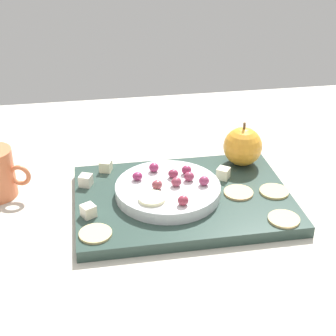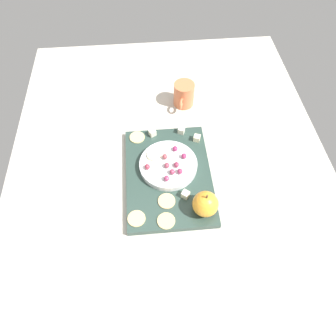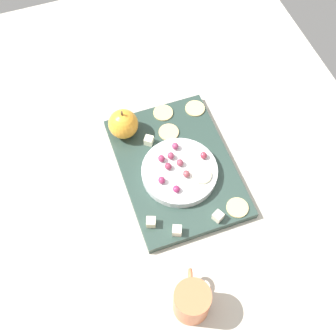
{
  "view_description": "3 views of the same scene",
  "coord_description": "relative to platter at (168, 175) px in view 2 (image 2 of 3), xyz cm",
  "views": [
    {
      "loc": [
        13.69,
        72.78,
        50.67
      ],
      "look_at": [
        1.14,
        -0.25,
        9.85
      ],
      "focal_mm": 53.36,
      "sensor_mm": 36.0,
      "label": 1
    },
    {
      "loc": [
        -52.48,
        5.76,
        83.95
      ],
      "look_at": [
        -1.91,
        1.21,
        9.27
      ],
      "focal_mm": 32.51,
      "sensor_mm": 36.0,
      "label": 2
    },
    {
      "loc": [
        51.67,
        -19.9,
        100.67
      ],
      "look_at": [
        0.27,
        -1.7,
        7.65
      ],
      "focal_mm": 49.4,
      "sensor_mm": 36.0,
      "label": 3
    }
  ],
  "objects": [
    {
      "name": "grape_6",
      "position": [
        -1.28,
        -3.35,
        3.85
      ],
      "size": [
        1.78,
        1.6,
        1.65
      ],
      "primitive_type": "ellipsoid",
      "color": "#922E51",
      "rests_on": "serving_dish"
    },
    {
      "name": "grape_8",
      "position": [
        7.5,
        -2.77,
        3.75
      ],
      "size": [
        1.78,
        1.6,
        1.45
      ],
      "primitive_type": "ellipsoid",
      "color": "#8F2754",
      "rests_on": "serving_dish"
    },
    {
      "name": "grape_3",
      "position": [
        4.6,
        0.74,
        3.81
      ],
      "size": [
        1.78,
        1.6,
        1.58
      ],
      "primitive_type": "ellipsoid",
      "color": "#923F47",
      "rests_on": "serving_dish"
    },
    {
      "name": "cracker_0",
      "position": [
        -9.54,
        1.42,
        1.19
      ],
      "size": [
        5.06,
        5.06,
        0.4
      ],
      "primitive_type": "cylinder",
      "color": "#E5B97B",
      "rests_on": "platter"
    },
    {
      "name": "cup",
      "position": [
        32.23,
        -8.52,
        3.46
      ],
      "size": [
        10.46,
        7.47,
        8.9
      ],
      "color": "#DA7146",
      "rests_on": "table"
    },
    {
      "name": "grape_5",
      "position": [
        1.3,
        6.35,
        3.85
      ],
      "size": [
        1.78,
        1.6,
        1.66
      ],
      "primitive_type": "ellipsoid",
      "color": "#952F41",
      "rests_on": "serving_dish"
    },
    {
      "name": "cheese_cube_3",
      "position": [
        16.39,
        -5.86,
        2.02
      ],
      "size": [
        2.69,
        2.69,
        2.05
      ],
      "primitive_type": "cube",
      "rotation": [
        0.0,
        0.0,
        1.17
      ],
      "color": "#EEE4CB",
      "rests_on": "platter"
    },
    {
      "name": "apple_slice_0",
      "position": [
        5.93,
        4.06,
        3.32
      ],
      "size": [
        4.43,
        4.43,
        0.6
      ],
      "primitive_type": "cylinder",
      "color": "beige",
      "rests_on": "serving_dish"
    },
    {
      "name": "cheese_cube_2",
      "position": [
        16.24,
        3.97,
        2.02
      ],
      "size": [
        2.76,
        2.76,
        2.05
      ],
      "primitive_type": "cube",
      "rotation": [
        0.0,
        0.0,
        0.49
      ],
      "color": "silver",
      "rests_on": "platter"
    },
    {
      "name": "grape_0",
      "position": [
        -1.26,
        -1.06,
        3.85
      ],
      "size": [
        1.78,
        1.6,
        1.65
      ],
      "primitive_type": "ellipsoid",
      "color": "#973753",
      "rests_on": "serving_dish"
    },
    {
      "name": "cracker_1",
      "position": [
        -15.76,
        2.09,
        1.19
      ],
      "size": [
        5.06,
        5.06,
        0.4
      ],
      "primitive_type": "cylinder",
      "color": "#DAC17B",
      "rests_on": "platter"
    },
    {
      "name": "apple_stem",
      "position": [
        -13.28,
        -9.05,
        8.96
      ],
      "size": [
        0.5,
        0.5,
        1.2
      ],
      "primitive_type": "cylinder",
      "color": "brown",
      "rests_on": "apple_whole"
    },
    {
      "name": "platter",
      "position": [
        0.0,
        0.0,
        0.0
      ],
      "size": [
        36.81,
        26.23,
        1.99
      ],
      "primitive_type": "cube",
      "color": "#2B4039",
      "rests_on": "table"
    },
    {
      "name": "serving_dish",
      "position": [
        2.6,
        -0.18,
        2.01
      ],
      "size": [
        18.02,
        18.02,
        2.03
      ],
      "primitive_type": "cylinder",
      "color": "white",
      "rests_on": "platter"
    },
    {
      "name": "grape_1",
      "position": [
        -3.44,
        0.91,
        3.85
      ],
      "size": [
        1.78,
        1.6,
        1.66
      ],
      "primitive_type": "ellipsoid",
      "color": "#933558",
      "rests_on": "serving_dish"
    },
    {
      "name": "apple_whole",
      "position": [
        -13.28,
        -9.05,
        4.67
      ],
      "size": [
        7.36,
        7.36,
        7.36
      ],
      "primitive_type": "sphere",
      "color": "orange",
      "rests_on": "platter"
    },
    {
      "name": "table",
      "position": [
        1.26,
        -0.99,
        -2.56
      ],
      "size": [
        141.33,
        104.39,
        3.13
      ],
      "primitive_type": "cube",
      "color": "beige",
      "rests_on": "ground"
    },
    {
      "name": "grape_4",
      "position": [
        4.26,
        -5.22,
        3.85
      ],
      "size": [
        1.78,
        1.6,
        1.66
      ],
      "primitive_type": "ellipsoid",
      "color": "#972C56",
      "rests_on": "serving_dish"
    },
    {
      "name": "grape_2",
      "position": [
        0.83,
        0.4,
        3.82
      ],
      "size": [
        1.78,
        1.6,
        1.58
      ],
      "primitive_type": "ellipsoid",
      "color": "#943B4F",
      "rests_on": "serving_dish"
    },
    {
      "name": "grape_7",
      "position": [
        1.4,
        -2.54,
        3.79
      ],
      "size": [
        1.78,
        1.6,
        1.53
      ],
      "primitive_type": "ellipsoid",
      "color": "#862D46",
      "rests_on": "serving_dish"
    },
    {
      "name": "cracker_2",
      "position": [
        -14.32,
        10.35,
        1.19
      ],
      "size": [
        5.06,
        5.06,
        0.4
      ],
      "primitive_type": "cylinder",
      "color": "#DEC07F",
      "rests_on": "platter"
    },
    {
      "name": "cracker_3",
      "position": [
        15.4,
        9.19,
        1.19
      ],
      "size": [
        5.06,
        5.06,
        0.4
      ],
      "primitive_type": "cylinder",
      "color": "#DAC17F",
      "rests_on": "platter"
    },
    {
      "name": "cheese_cube_1",
      "position": [
        12.58,
        -10.6,
        2.02
      ],
      "size": [
        2.63,
        2.63,
        2.05
      ],
      "primitive_type": "cube",
      "rotation": [
        0.0,
        0.0,
        1.22
      ],
      "color": "#F7EBBF",
      "rests_on": "platter"
    },
    {
      "name": "cheese_cube_0",
      "position": [
        -8.31,
        -4.22,
        2.02
      ],
      "size": [
        2.86,
        2.86,
        2.05
      ],
      "primitive_type": "cube",
      "rotation": [
        0.0,
        0.0,
        0.93
      ],
      "color": "#F1EDC7",
      "rests_on": "platter"
    }
  ]
}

